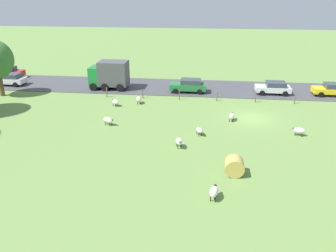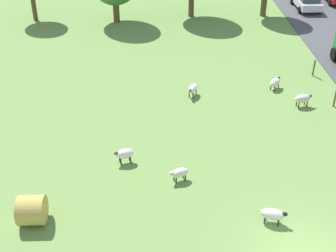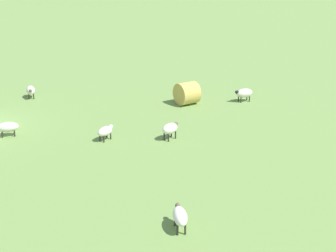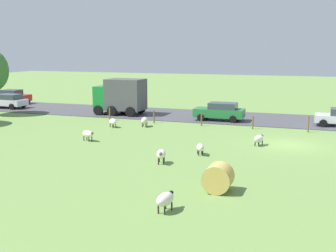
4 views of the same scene
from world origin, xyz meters
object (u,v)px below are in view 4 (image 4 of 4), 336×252
at_px(car_4, 13,96).
at_px(sheep_4, 165,199).
at_px(truck_0, 121,96).
at_px(car_2, 8,101).
at_px(car_3, 220,111).
at_px(sheep_1, 200,148).
at_px(sheep_3, 259,139).
at_px(sheep_5, 145,120).
at_px(hay_bale_0, 218,178).
at_px(sheep_6, 88,134).
at_px(sheep_7, 161,154).
at_px(sheep_0, 113,122).

bearing_deg(car_4, sheep_4, -133.07).
relative_size(truck_0, car_2, 1.12).
bearing_deg(car_3, sheep_1, -172.62).
relative_size(sheep_3, sheep_5, 1.03).
bearing_deg(sheep_3, car_3, 27.25).
bearing_deg(hay_bale_0, sheep_3, -2.46).
relative_size(sheep_6, car_3, 0.27).
distance_m(sheep_7, car_4, 32.98).
xyz_separation_m(sheep_4, truck_0, (23.37, 13.00, 1.39)).
relative_size(sheep_6, car_4, 0.32).
distance_m(hay_bale_0, car_4, 38.63).
bearing_deg(sheep_1, sheep_6, 81.06).
height_order(sheep_7, hay_bale_0, hay_bale_0).
bearing_deg(truck_0, sheep_3, -123.20).
height_order(sheep_0, hay_bale_0, hay_bale_0).
height_order(sheep_3, car_3, car_3).
xyz_separation_m(sheep_3, sheep_6, (-2.53, 11.71, 0.05)).
relative_size(sheep_1, car_4, 0.28).
relative_size(sheep_7, truck_0, 0.23).
height_order(sheep_0, sheep_5, sheep_5).
bearing_deg(car_3, sheep_3, -152.75).
distance_m(hay_bale_0, car_3, 20.18).
distance_m(sheep_3, truck_0, 17.85).
bearing_deg(sheep_7, hay_bale_0, -132.47).
bearing_deg(sheep_3, sheep_5, 67.52).
bearing_deg(sheep_7, car_2, 55.67).
bearing_deg(car_4, sheep_7, -127.43).
relative_size(sheep_0, hay_bale_0, 0.81).
distance_m(sheep_0, car_3, 9.94).
bearing_deg(truck_0, car_3, -92.79).
bearing_deg(car_3, sheep_0, 128.82).
height_order(car_2, car_4, car_4).
relative_size(truck_0, car_4, 1.25).
relative_size(sheep_3, car_4, 0.32).
distance_m(sheep_1, car_4, 32.72).
xyz_separation_m(sheep_5, car_4, (9.23, 20.72, 0.36)).
distance_m(sheep_0, sheep_3, 12.86).
xyz_separation_m(car_2, car_4, (3.60, 2.11, 0.05)).
height_order(sheep_3, car_4, car_4).
height_order(sheep_4, sheep_7, sheep_7).
height_order(sheep_1, sheep_4, sheep_4).
height_order(sheep_0, sheep_1, sheep_0).
distance_m(sheep_1, car_2, 29.09).
height_order(sheep_0, car_4, car_4).
xyz_separation_m(sheep_5, car_3, (5.07, -5.34, 0.36)).
relative_size(sheep_3, hay_bale_0, 0.92).
xyz_separation_m(sheep_3, car_2, (9.82, 28.71, 0.38)).
relative_size(hay_bale_0, car_2, 0.31).
distance_m(sheep_0, sheep_5, 2.67).
bearing_deg(sheep_6, hay_bale_0, -125.13).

